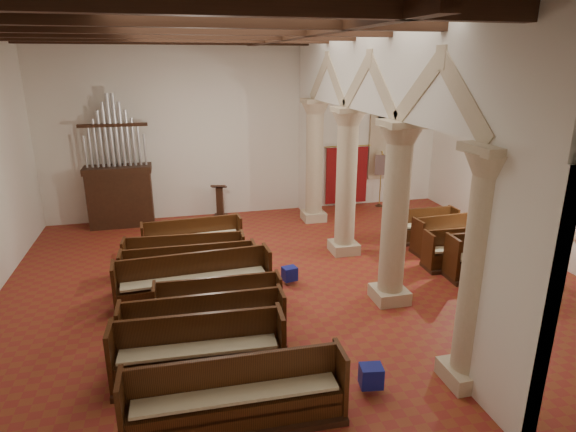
# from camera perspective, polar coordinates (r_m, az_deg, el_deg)

# --- Properties ---
(floor) EXTENTS (14.00, 14.00, 0.00)m
(floor) POSITION_cam_1_polar(r_m,az_deg,el_deg) (12.08, 0.98, -7.67)
(floor) COLOR maroon
(floor) RESTS_ON ground
(ceiling) EXTENTS (14.00, 14.00, 0.00)m
(ceiling) POSITION_cam_1_polar(r_m,az_deg,el_deg) (10.92, 1.16, 22.03)
(ceiling) COLOR black
(ceiling) RESTS_ON wall_back
(wall_back) EXTENTS (14.00, 0.02, 6.00)m
(wall_back) POSITION_cam_1_polar(r_m,az_deg,el_deg) (16.91, -4.25, 10.35)
(wall_back) COLOR white
(wall_back) RESTS_ON floor
(wall_front) EXTENTS (14.00, 0.02, 6.00)m
(wall_front) POSITION_cam_1_polar(r_m,az_deg,el_deg) (5.77, 16.62, -5.50)
(wall_front) COLOR white
(wall_front) RESTS_ON floor
(wall_right) EXTENTS (0.02, 12.00, 6.00)m
(wall_right) POSITION_cam_1_polar(r_m,az_deg,el_deg) (14.56, 28.98, 6.94)
(wall_right) COLOR white
(wall_right) RESTS_ON floor
(ceiling_beams) EXTENTS (13.80, 11.80, 0.30)m
(ceiling_beams) POSITION_cam_1_polar(r_m,az_deg,el_deg) (10.91, 1.15, 21.08)
(ceiling_beams) COLOR #321B0F
(ceiling_beams) RESTS_ON wall_back
(arcade) EXTENTS (0.90, 11.90, 6.00)m
(arcade) POSITION_cam_1_polar(r_m,az_deg,el_deg) (11.61, 9.82, 9.47)
(arcade) COLOR #C2AF90
(arcade) RESTS_ON floor
(window_right_b) EXTENTS (0.03, 1.00, 2.20)m
(window_right_b) POSITION_cam_1_polar(r_m,az_deg,el_deg) (16.57, 22.78, 6.04)
(window_right_b) COLOR #2E6751
(window_right_b) RESTS_ON wall_right
(window_back) EXTENTS (1.00, 0.03, 2.20)m
(window_back) POSITION_cam_1_polar(r_m,az_deg,el_deg) (18.51, 11.41, 8.20)
(window_back) COLOR #2E6751
(window_back) RESTS_ON wall_back
(pipe_organ) EXTENTS (2.10, 0.85, 4.40)m
(pipe_organ) POSITION_cam_1_polar(r_m,az_deg,el_deg) (16.57, -19.36, 3.48)
(pipe_organ) COLOR #321B0F
(pipe_organ) RESTS_ON floor
(lectern) EXTENTS (0.58, 0.61, 1.24)m
(lectern) POSITION_cam_1_polar(r_m,az_deg,el_deg) (16.76, -8.07, 1.45)
(lectern) COLOR #321E10
(lectern) RESTS_ON floor
(dossal_curtain) EXTENTS (1.80, 0.07, 2.17)m
(dossal_curtain) POSITION_cam_1_polar(r_m,az_deg,el_deg) (18.07, 6.96, 4.84)
(dossal_curtain) COLOR maroon
(dossal_curtain) RESTS_ON floor
(processional_banner) EXTENTS (0.47, 0.60, 2.10)m
(processional_banner) POSITION_cam_1_polar(r_m,az_deg,el_deg) (18.24, 10.88, 3.45)
(processional_banner) COLOR #321B0F
(processional_banner) RESTS_ON floor
(hymnal_box_a) EXTENTS (0.41, 0.35, 0.37)m
(hymnal_box_a) POSITION_cam_1_polar(r_m,az_deg,el_deg) (8.44, 9.82, -18.18)
(hymnal_box_a) COLOR navy
(hymnal_box_a) RESTS_ON floor
(hymnal_box_b) EXTENTS (0.36, 0.31, 0.31)m
(hymnal_box_b) POSITION_cam_1_polar(r_m,az_deg,el_deg) (9.14, -4.83, -15.04)
(hymnal_box_b) COLOR navy
(hymnal_box_b) RESTS_ON floor
(hymnal_box_c) EXTENTS (0.39, 0.34, 0.34)m
(hymnal_box_c) POSITION_cam_1_polar(r_m,az_deg,el_deg) (11.82, 0.19, -6.84)
(hymnal_box_c) COLOR navy
(hymnal_box_c) RESTS_ON floor
(tube_heater_b) EXTENTS (1.00, 0.34, 0.10)m
(tube_heater_b) POSITION_cam_1_polar(r_m,az_deg,el_deg) (8.65, -12.30, -18.37)
(tube_heater_b) COLOR silver
(tube_heater_b) RESTS_ON floor
(nave_pew_0) EXTENTS (3.28, 0.81, 1.10)m
(nave_pew_0) POSITION_cam_1_polar(r_m,az_deg,el_deg) (7.68, -6.08, -21.45)
(nave_pew_0) COLOR #321B0F
(nave_pew_0) RESTS_ON floor
(nave_pew_1) EXTENTS (2.91, 0.91, 1.15)m
(nave_pew_1) POSITION_cam_1_polar(r_m,az_deg,el_deg) (8.66, -10.43, -16.37)
(nave_pew_1) COLOR #321B0F
(nave_pew_1) RESTS_ON floor
(nave_pew_2) EXTENTS (3.04, 0.77, 1.07)m
(nave_pew_2) POSITION_cam_1_polar(r_m,az_deg,el_deg) (9.40, -9.89, -13.54)
(nave_pew_2) COLOR #321B0F
(nave_pew_2) RESTS_ON floor
(nave_pew_3) EXTENTS (2.63, 0.70, 0.95)m
(nave_pew_3) POSITION_cam_1_polar(r_m,az_deg,el_deg) (10.30, -8.18, -10.72)
(nave_pew_3) COLOR #321B0F
(nave_pew_3) RESTS_ON floor
(nave_pew_4) EXTENTS (3.47, 0.94, 1.14)m
(nave_pew_4) POSITION_cam_1_polar(r_m,az_deg,el_deg) (11.09, -10.97, -8.32)
(nave_pew_4) COLOR #321B0F
(nave_pew_4) RESTS_ON floor
(nave_pew_5) EXTENTS (3.18, 0.76, 1.04)m
(nave_pew_5) POSITION_cam_1_polar(r_m,az_deg,el_deg) (11.80, -11.52, -6.87)
(nave_pew_5) COLOR #321B0F
(nave_pew_5) RESTS_ON floor
(nave_pew_6) EXTENTS (3.07, 0.86, 1.00)m
(nave_pew_6) POSITION_cam_1_polar(r_m,az_deg,el_deg) (12.64, -12.04, -5.25)
(nave_pew_6) COLOR #321B0F
(nave_pew_6) RESTS_ON floor
(nave_pew_7) EXTENTS (2.79, 0.84, 1.00)m
(nave_pew_7) POSITION_cam_1_polar(r_m,az_deg,el_deg) (13.82, -11.19, -3.14)
(nave_pew_7) COLOR #321B0F
(nave_pew_7) RESTS_ON floor
(aisle_pew_0) EXTENTS (1.90, 0.74, 1.07)m
(aisle_pew_0) POSITION_cam_1_polar(r_m,az_deg,el_deg) (12.59, 25.05, -6.56)
(aisle_pew_0) COLOR #321B0F
(aisle_pew_0) RESTS_ON floor
(aisle_pew_1) EXTENTS (2.25, 0.85, 1.15)m
(aisle_pew_1) POSITION_cam_1_polar(r_m,az_deg,el_deg) (13.17, 22.81, -5.08)
(aisle_pew_1) COLOR #321B0F
(aisle_pew_1) RESTS_ON floor
(aisle_pew_2) EXTENTS (1.80, 0.76, 1.03)m
(aisle_pew_2) POSITION_cam_1_polar(r_m,az_deg,el_deg) (13.45, 19.44, -4.37)
(aisle_pew_2) COLOR #321B0F
(aisle_pew_2) RESTS_ON floor
(aisle_pew_3) EXTENTS (2.15, 0.82, 1.04)m
(aisle_pew_3) POSITION_cam_1_polar(r_m,az_deg,el_deg) (14.48, 18.47, -2.69)
(aisle_pew_3) COLOR #321B0F
(aisle_pew_3) RESTS_ON floor
(aisle_pew_4) EXTENTS (1.96, 0.68, 0.99)m
(aisle_pew_4) POSITION_cam_1_polar(r_m,az_deg,el_deg) (15.10, 15.85, -1.65)
(aisle_pew_4) COLOR #321B0F
(aisle_pew_4) RESTS_ON floor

